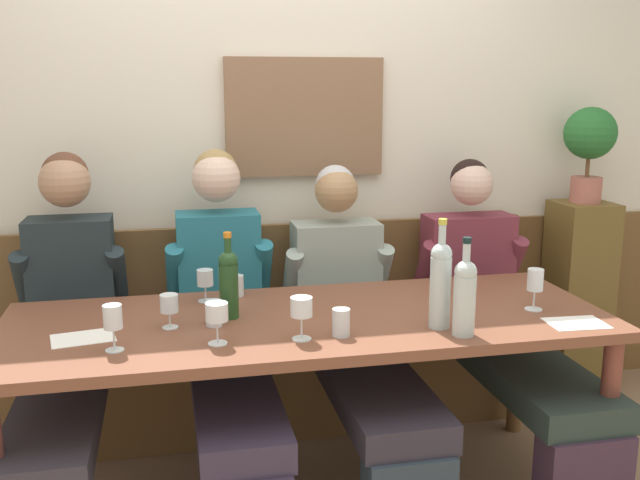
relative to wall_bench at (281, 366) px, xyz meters
The scene contains 24 objects.
room_wall_back 1.15m from the wall_bench, 89.61° to the left, with size 6.80×0.12×2.80m.
wood_wainscot_panel 0.28m from the wall_bench, 90.00° to the left, with size 6.80×0.03×0.92m, color brown.
wall_bench is the anchor object (origin of this frame).
dining_table 0.78m from the wall_bench, 90.00° to the right, with size 2.26×0.83×0.75m.
person_left_seat 1.05m from the wall_bench, 159.72° to the right, with size 0.46×1.27×1.32m.
person_center_left_seat 0.58m from the wall_bench, 129.43° to the right, with size 0.47×1.27×1.32m.
person_center_right_seat 0.56m from the wall_bench, 54.85° to the right, with size 0.51×1.26×1.24m.
person_right_seat 1.06m from the wall_bench, 22.55° to the right, with size 0.53×1.26×1.25m.
wine_bottle_clear_water 1.26m from the wall_bench, 63.83° to the right, with size 0.08×0.08×0.35m.
wine_bottle_amber_mid 0.92m from the wall_bench, 114.97° to the right, with size 0.07×0.07×0.33m.
wine_bottle_green_tall 1.18m from the wall_bench, 64.15° to the right, with size 0.08×0.08×0.40m.
wine_glass_by_bottle 1.12m from the wall_bench, 111.62° to the right, with size 0.08×0.08×0.14m.
wine_glass_right_end 0.78m from the wall_bench, 132.25° to the right, with size 0.06×0.06×0.13m.
wine_glass_center_rear 1.03m from the wall_bench, 126.14° to the right, with size 0.07×0.07×0.12m.
wine_glass_left_end 1.08m from the wall_bench, 94.49° to the right, with size 0.08×0.08×0.15m.
wine_glass_mid_left 1.30m from the wall_bench, 42.01° to the right, with size 0.07×0.07×0.16m.
wine_glass_mid_right 1.26m from the wall_bench, 127.85° to the right, with size 0.06×0.06×0.16m.
water_tumbler_right 1.05m from the wall_bench, 85.66° to the right, with size 0.06×0.06×0.10m, color silver.
water_tumbler_left 0.95m from the wall_bench, 116.53° to the right, with size 0.06×0.06×0.10m, color silver.
water_tumbler_center 0.66m from the wall_bench, 123.83° to the right, with size 0.06×0.06×0.09m, color silver.
tasting_sheet_left_guest 1.19m from the wall_bench, 137.24° to the right, with size 0.21×0.15×0.00m, color white.
tasting_sheet_right_guest 1.43m from the wall_bench, 45.67° to the right, with size 0.21×0.15×0.00m, color white.
corner_pedestal 1.60m from the wall_bench, ahead, with size 0.28×0.28×1.02m, color brown.
potted_plant 1.89m from the wall_bench, ahead, with size 0.26×0.26×0.48m.
Camera 1 is at (-0.50, -2.36, 1.60)m, focal length 40.01 mm.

